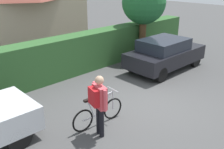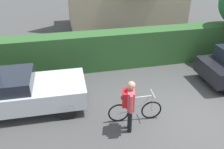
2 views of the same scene
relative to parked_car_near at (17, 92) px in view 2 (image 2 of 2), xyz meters
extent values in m
plane|color=#454545|center=(5.74, -1.63, -0.73)|extent=(60.00, 60.00, 0.00)
cube|color=#2F5B2B|center=(5.74, 2.54, 0.11)|extent=(15.09, 0.90, 1.67)
cube|color=tan|center=(5.95, 8.39, 0.66)|extent=(7.25, 4.22, 2.78)
cube|color=silver|center=(0.08, 0.00, -0.08)|extent=(4.35, 1.81, 0.65)
cube|color=#1E232D|center=(-0.37, 0.01, 0.45)|extent=(1.88, 1.56, 0.41)
cylinder|color=black|center=(1.56, 0.75, -0.41)|extent=(0.64, 0.19, 0.64)
cylinder|color=black|center=(1.54, -0.80, -0.41)|extent=(0.64, 0.19, 0.64)
cylinder|color=black|center=(7.60, 0.81, -0.42)|extent=(0.62, 0.19, 0.62)
torus|color=black|center=(4.21, -1.40, -0.39)|extent=(0.67, 0.10, 0.67)
torus|color=black|center=(3.14, -1.32, -0.39)|extent=(0.67, 0.10, 0.67)
cylinder|color=silver|center=(3.87, -1.38, -0.10)|extent=(0.69, 0.09, 0.64)
cylinder|color=silver|center=(3.43, -1.34, -0.13)|extent=(0.26, 0.06, 0.57)
cylinder|color=silver|center=(3.74, -1.36, 0.15)|extent=(0.84, 0.10, 0.07)
cylinder|color=silver|center=(3.34, -1.33, -0.40)|extent=(0.41, 0.07, 0.05)
cylinder|color=silver|center=(4.21, -1.40, -0.09)|extent=(0.04, 0.04, 0.60)
cube|color=black|center=(3.32, -1.33, 0.18)|extent=(0.23, 0.12, 0.06)
cylinder|color=silver|center=(4.21, -1.40, 0.24)|extent=(0.07, 0.50, 0.03)
cylinder|color=black|center=(3.40, -1.68, -0.30)|extent=(0.13, 0.13, 0.85)
cylinder|color=black|center=(3.35, -1.85, -0.30)|extent=(0.13, 0.13, 0.85)
cube|color=#DB4C56|center=(3.37, -1.76, 0.43)|extent=(0.32, 0.53, 0.60)
sphere|color=tan|center=(3.37, -1.76, 0.88)|extent=(0.23, 0.23, 0.23)
cylinder|color=#DB4C56|center=(3.45, -1.48, 0.45)|extent=(0.09, 0.09, 0.57)
cylinder|color=#DB4C56|center=(3.30, -2.05, 0.45)|extent=(0.09, 0.09, 0.57)
cube|color=red|center=(3.22, -1.72, 0.46)|extent=(0.26, 0.43, 0.46)
camera|label=1|loc=(-0.54, -6.21, 3.38)|focal=41.15mm
camera|label=2|loc=(1.64, -7.06, 4.31)|focal=37.85mm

